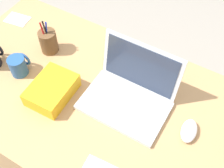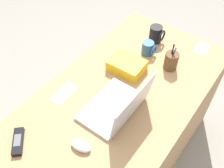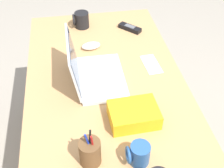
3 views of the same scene
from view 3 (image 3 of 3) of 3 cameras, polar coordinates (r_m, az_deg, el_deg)
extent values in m
cube|color=tan|center=(1.60, -0.73, -10.80)|extent=(1.46, 0.75, 0.74)
cube|color=silver|center=(1.38, -2.04, 1.27)|extent=(0.33, 0.21, 0.02)
cube|color=silver|center=(1.37, -2.84, 1.52)|extent=(0.27, 0.11, 0.00)
cube|color=silver|center=(1.38, 0.65, 1.87)|extent=(0.09, 0.05, 0.00)
cube|color=silver|center=(1.30, -7.67, 4.43)|extent=(0.32, 0.04, 0.21)
cube|color=#283347|center=(1.30, -7.44, 4.49)|extent=(0.29, 0.03, 0.18)
ellipsoid|color=white|center=(1.58, -4.16, 7.53)|extent=(0.07, 0.11, 0.04)
cylinder|color=#26518C|center=(1.05, 5.52, -13.58)|extent=(0.07, 0.07, 0.09)
torus|color=#26518C|center=(1.04, 3.24, -13.79)|extent=(0.06, 0.01, 0.06)
cylinder|color=black|center=(1.76, -5.97, 12.46)|extent=(0.08, 0.08, 0.09)
torus|color=black|center=(1.75, -7.56, 12.43)|extent=(0.07, 0.01, 0.07)
cube|color=black|center=(1.74, 3.54, 10.97)|extent=(0.13, 0.13, 0.02)
cube|color=#595B60|center=(1.73, 3.56, 11.34)|extent=(0.07, 0.07, 0.00)
cylinder|color=brown|center=(1.04, -4.35, -13.30)|extent=(0.08, 0.08, 0.11)
cylinder|color=#1933B2|center=(1.01, -4.45, -12.17)|extent=(0.01, 0.03, 0.13)
cylinder|color=black|center=(1.01, -4.42, -11.74)|extent=(0.01, 0.02, 0.15)
cylinder|color=red|center=(1.01, -3.79, -12.16)|extent=(0.03, 0.02, 0.14)
cube|color=#F2AD19|center=(1.18, 4.30, -6.03)|extent=(0.15, 0.20, 0.07)
cube|color=white|center=(1.48, 7.75, 3.91)|extent=(0.16, 0.09, 0.00)
camera|label=1|loc=(1.47, 24.15, 41.70)|focal=46.22mm
camera|label=2|loc=(1.72, -30.24, 43.93)|focal=41.76mm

